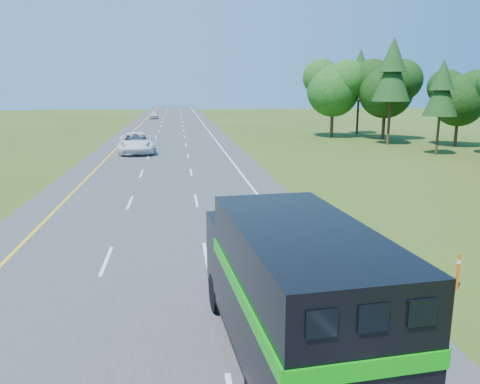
{
  "coord_description": "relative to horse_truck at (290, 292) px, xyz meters",
  "views": [
    {
      "loc": [
        0.88,
        3.32,
        6.2
      ],
      "look_at": [
        3.74,
        24.65,
        1.43
      ],
      "focal_mm": 35.0,
      "sensor_mm": 36.0,
      "label": 1
    }
  ],
  "objects": [
    {
      "name": "far_car",
      "position": [
        -7.06,
        90.56,
        -1.18
      ],
      "size": [
        1.93,
        4.29,
        1.43
      ],
      "primitive_type": "imported",
      "rotation": [
        0.0,
        0.0,
        0.06
      ],
      "color": "#B7B7BE",
      "rests_on": "road"
    },
    {
      "name": "white_suv",
      "position": [
        -6.31,
        37.48,
        -0.92
      ],
      "size": [
        3.86,
        7.32,
        1.96
      ],
      "primitive_type": "imported",
      "rotation": [
        0.0,
        0.0,
        0.09
      ],
      "color": "white",
      "rests_on": "road"
    },
    {
      "name": "lane_markings",
      "position": [
        -3.18,
        37.59,
        -1.9
      ],
      "size": [
        11.15,
        260.0,
        0.01
      ],
      "color": "yellow",
      "rests_on": "road"
    },
    {
      "name": "road",
      "position": [
        -3.18,
        37.59,
        -1.92
      ],
      "size": [
        15.0,
        260.0,
        0.04
      ],
      "primitive_type": "cube",
      "color": "#38383A",
      "rests_on": "ground"
    },
    {
      "name": "horse_truck",
      "position": [
        0.0,
        0.0,
        0.0
      ],
      "size": [
        3.1,
        8.19,
        3.55
      ],
      "rotation": [
        0.0,
        0.0,
        0.08
      ],
      "color": "black",
      "rests_on": "road"
    },
    {
      "name": "delineator",
      "position": [
        6.28,
        3.6,
        -1.3
      ],
      "size": [
        0.1,
        0.05,
        1.2
      ],
      "color": "#F7530D",
      "rests_on": "ground"
    }
  ]
}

